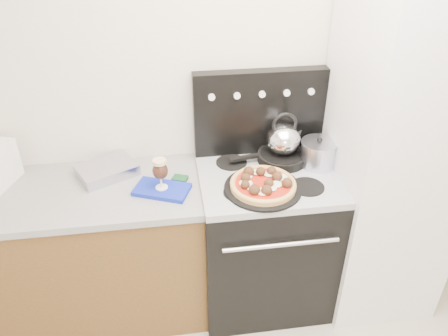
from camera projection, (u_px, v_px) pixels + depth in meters
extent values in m
cube|color=beige|center=(244.00, 96.00, 2.50)|extent=(3.50, 0.01, 2.50)
cube|color=brown|center=(79.00, 256.00, 2.56)|extent=(1.45, 0.60, 0.86)
cube|color=gray|center=(64.00, 194.00, 2.32)|extent=(1.48, 0.63, 0.04)
cube|color=black|center=(264.00, 240.00, 2.67)|extent=(0.76, 0.65, 0.88)
cube|color=#ADADB2|center=(268.00, 177.00, 2.42)|extent=(0.76, 0.65, 0.04)
cube|color=black|center=(259.00, 112.00, 2.51)|extent=(0.76, 0.08, 0.50)
cube|color=silver|center=(390.00, 163.00, 2.46)|extent=(0.64, 0.68, 1.90)
cube|color=silver|center=(107.00, 170.00, 2.43)|extent=(0.37, 0.34, 0.06)
cube|color=#1426AD|center=(162.00, 190.00, 2.30)|extent=(0.32, 0.26, 0.02)
cylinder|color=black|center=(263.00, 188.00, 2.29)|extent=(0.41, 0.41, 0.01)
cylinder|color=black|center=(282.00, 157.00, 2.52)|extent=(0.32, 0.32, 0.05)
cylinder|color=silver|center=(318.00, 154.00, 2.46)|extent=(0.24, 0.24, 0.14)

